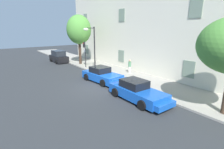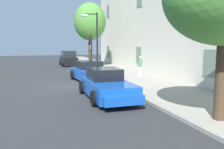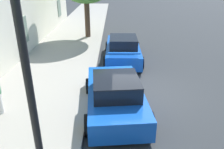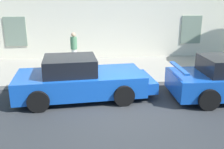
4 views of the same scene
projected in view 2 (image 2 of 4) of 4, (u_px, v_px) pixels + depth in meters
The scene contains 10 objects.
ground_plane at pixel (78, 85), 15.54m from camera, with size 80.00×80.00×0.00m, color #2B2D30.
sidewalk at pixel (138, 81), 16.85m from camera, with size 60.00×4.34×0.14m, color gray.
building_facade at pixel (186, 2), 17.27m from camera, with size 34.98×3.57×11.19m.
sportscar_red_lead at pixel (91, 73), 16.82m from camera, with size 4.77×2.45×1.43m.
sportscar_yellow_flank at pixel (107, 86), 11.63m from camera, with size 4.94×2.11×1.44m.
hatchback_parked at pixel (69, 59), 28.71m from camera, with size 3.85×1.94×1.80m.
tree_midblock at pixel (90, 22), 25.21m from camera, with size 3.35×3.35×6.77m.
traffic_light at pixel (91, 46), 23.04m from camera, with size 0.44×0.36×3.36m.
street_lamp at pixel (92, 31), 20.41m from camera, with size 0.44×1.42×5.12m.
pedestrian_admiring at pixel (140, 66), 18.54m from camera, with size 0.40×0.40×1.56m.
Camera 2 is at (15.26, -2.65, 2.68)m, focal length 38.50 mm.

